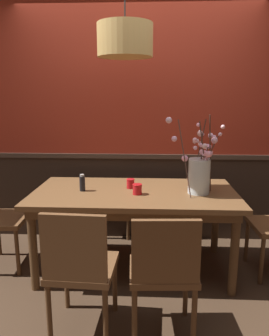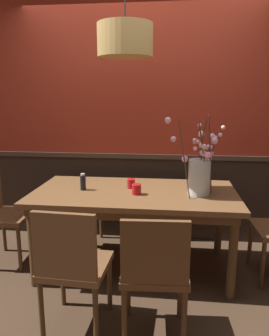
{
  "view_description": "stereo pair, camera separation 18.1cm",
  "coord_description": "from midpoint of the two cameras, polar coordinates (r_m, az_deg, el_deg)",
  "views": [
    {
      "loc": [
        0.14,
        -2.79,
        1.58
      ],
      "look_at": [
        0.0,
        0.0,
        0.97
      ],
      "focal_mm": 34.77,
      "sensor_mm": 36.0,
      "label": 1
    },
    {
      "loc": [
        0.32,
        -2.78,
        1.58
      ],
      "look_at": [
        0.0,
        0.0,
        0.97
      ],
      "focal_mm": 34.77,
      "sensor_mm": 36.0,
      "label": 2
    }
  ],
  "objects": [
    {
      "name": "chair_far_side_right",
      "position": [
        3.84,
        7.46,
        -3.44
      ],
      "size": [
        0.44,
        0.42,
        0.97
      ],
      "color": "brown",
      "rests_on": "ground"
    },
    {
      "name": "candle_holder_nearer_center",
      "position": [
        2.99,
        1.14,
        -2.74
      ],
      "size": [
        0.08,
        0.08,
        0.09
      ],
      "color": "red",
      "rests_on": "dining_table"
    },
    {
      "name": "pendant_lamp",
      "position": [
        2.84,
        0.3,
        21.43
      ],
      "size": [
        0.45,
        0.45,
        0.82
      ],
      "color": "tan"
    },
    {
      "name": "chair_head_west_end",
      "position": [
        3.35,
        -20.91,
        -6.72
      ],
      "size": [
        0.41,
        0.48,
        0.94
      ],
      "color": "brown",
      "rests_on": "ground"
    },
    {
      "name": "back_wall",
      "position": [
        3.56,
        2.88,
        8.68
      ],
      "size": [
        4.57,
        0.14,
        2.72
      ],
      "color": "#2D2119",
      "rests_on": "ground"
    },
    {
      "name": "vase_with_blossoms",
      "position": [
        2.85,
        13.14,
        -0.94
      ],
      "size": [
        0.49,
        0.35,
        0.69
      ],
      "color": "silver",
      "rests_on": "dining_table"
    },
    {
      "name": "chair_near_side_left",
      "position": [
        2.26,
        -8.52,
        -16.21
      ],
      "size": [
        0.45,
        0.45,
        0.9
      ],
      "color": "brown",
      "rests_on": "ground"
    },
    {
      "name": "candle_holder_nearer_edge",
      "position": [
        2.8,
        2.21,
        -3.75
      ],
      "size": [
        0.08,
        0.08,
        0.09
      ],
      "color": "red",
      "rests_on": "dining_table"
    },
    {
      "name": "chair_near_side_right",
      "position": [
        2.17,
        6.04,
        -17.36
      ],
      "size": [
        0.46,
        0.41,
        0.88
      ],
      "color": "brown",
      "rests_on": "ground"
    },
    {
      "name": "chair_far_side_left",
      "position": [
        3.84,
        -1.14,
        -3.6
      ],
      "size": [
        0.43,
        0.43,
        0.92
      ],
      "color": "brown",
      "rests_on": "ground"
    },
    {
      "name": "dining_table",
      "position": [
        2.94,
        1.77,
        -5.61
      ],
      "size": [
        1.81,
        0.94,
        0.76
      ],
      "color": "brown",
      "rests_on": "ground"
    },
    {
      "name": "ground_plane",
      "position": [
        3.21,
        1.69,
        -17.12
      ],
      "size": [
        24.0,
        24.0,
        0.0
      ],
      "primitive_type": "plane",
      "color": "#422D1E"
    },
    {
      "name": "condiment_bottle",
      "position": [
        2.95,
        -7.29,
        -2.49
      ],
      "size": [
        0.05,
        0.05,
        0.15
      ],
      "color": "black",
      "rests_on": "dining_table"
    }
  ]
}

